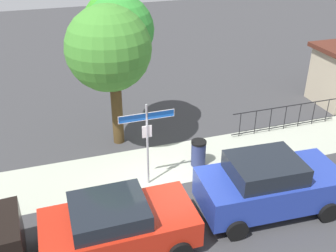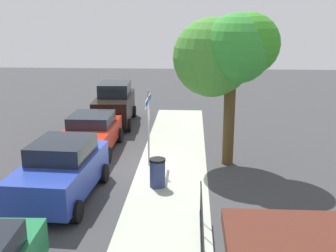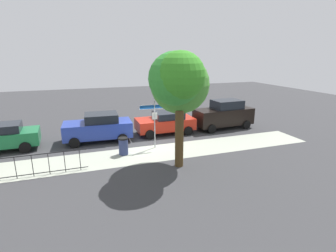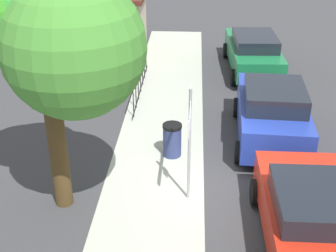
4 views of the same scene
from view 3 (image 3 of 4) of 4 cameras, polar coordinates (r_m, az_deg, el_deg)
name	(u,v)px [view 3 (image 3 of 4)]	position (r m, az deg, el deg)	size (l,w,h in m)	color
ground_plane	(147,146)	(16.46, -4.54, -4.32)	(60.00, 60.00, 0.00)	#38383A
sidewalk_strip	(118,158)	(14.91, -10.74, -6.70)	(24.00, 2.60, 0.00)	#A6AB9A
street_sign	(155,115)	(15.61, -2.91, 2.48)	(1.80, 0.07, 2.94)	#9EA0A5
shade_tree	(179,82)	(12.70, 2.33, 9.56)	(3.28, 3.84, 5.70)	#48351B
car_black	(224,114)	(20.50, 11.99, 2.46)	(4.55, 2.15, 2.16)	black
car_red	(166,122)	(18.77, -0.53, 0.82)	(4.07, 2.15, 1.56)	red
car_blue	(99,127)	(17.67, -14.75, -0.26)	(4.37, 2.33, 1.82)	#22389A
iron_fence	(32,165)	(13.83, -27.23, -7.50)	(4.89, 0.04, 1.07)	black
trash_bin	(123,146)	(15.16, -9.61, -4.28)	(0.55, 0.55, 0.98)	navy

